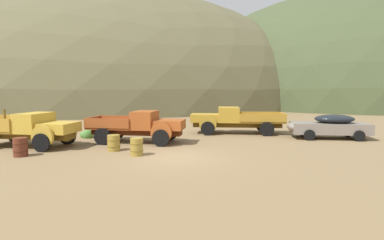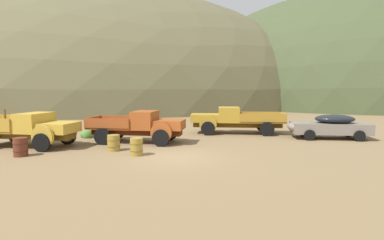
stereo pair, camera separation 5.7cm
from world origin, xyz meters
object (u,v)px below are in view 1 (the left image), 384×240
truck_mustard (230,120)px  car_primer_gray (327,126)px  truck_oxide_orange (144,126)px  truck_faded_yellow (33,129)px  oil_drum_by_truck (20,147)px  oil_drum_foreground (114,143)px  oil_drum_spare (137,147)px

truck_mustard → car_primer_gray: (5.73, -2.95, -0.18)m
truck_oxide_orange → truck_faded_yellow: bearing=-158.0°
car_primer_gray → oil_drum_by_truck: car_primer_gray is taller
truck_mustard → oil_drum_foreground: size_ratio=8.21×
car_primer_gray → oil_drum_spare: (-11.91, -3.82, -0.39)m
oil_drum_spare → car_primer_gray: bearing=17.8°
truck_faded_yellow → truck_oxide_orange: truck_faded_yellow is taller
truck_faded_yellow → oil_drum_foreground: 4.86m
truck_mustard → oil_drum_foreground: bearing=47.8°
truck_faded_yellow → oil_drum_by_truck: 2.54m
oil_drum_foreground → oil_drum_by_truck: bearing=-168.7°
oil_drum_spare → truck_oxide_orange: bearing=86.7°
car_primer_gray → oil_drum_spare: size_ratio=6.19×
oil_drum_by_truck → oil_drum_foreground: (4.23, 0.85, -0.03)m
oil_drum_foreground → oil_drum_spare: oil_drum_spare is taller
truck_oxide_orange → oil_drum_foreground: (-1.46, -2.30, -0.57)m
oil_drum_foreground → oil_drum_spare: 1.80m
car_primer_gray → oil_drum_by_truck: size_ratio=5.87×
truck_faded_yellow → oil_drum_spare: (5.80, -2.90, -0.57)m
car_primer_gray → oil_drum_by_truck: (-17.39, -3.38, -0.37)m
truck_mustard → oil_drum_by_truck: truck_mustard is taller
truck_mustard → oil_drum_spare: (-6.18, -6.78, -0.57)m
car_primer_gray → oil_drum_foreground: (-13.16, -2.54, -0.40)m
truck_mustard → car_primer_gray: 6.45m
car_primer_gray → oil_drum_spare: bearing=31.1°
oil_drum_by_truck → truck_oxide_orange: bearing=28.9°
truck_mustard → oil_drum_by_truck: 13.29m
truck_oxide_orange → oil_drum_by_truck: (-5.69, -3.14, -0.54)m
oil_drum_spare → oil_drum_by_truck: bearing=175.4°
car_primer_gray → oil_drum_foreground: car_primer_gray is taller
truck_oxide_orange → oil_drum_foreground: truck_oxide_orange is taller
truck_faded_yellow → oil_drum_foreground: (4.55, -1.62, -0.58)m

